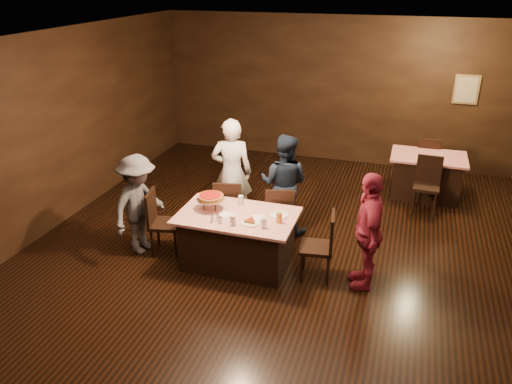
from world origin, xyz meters
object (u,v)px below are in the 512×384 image
Objects in this scene: chair_far_right at (280,214)px; chair_end_left at (165,223)px; chair_back_near at (427,186)px; diner_red_shirt at (368,231)px; chair_back_far at (427,160)px; chair_end_right at (316,246)px; diner_grey_knit at (139,204)px; glass_front_right at (264,223)px; glass_front_left at (233,220)px; pizza_stand at (211,197)px; glass_amber at (279,218)px; diner_white_jacket at (232,172)px; back_table at (426,176)px; glass_back at (241,200)px; diner_navy_hoodie at (284,184)px; main_table at (238,239)px; chair_far_left at (229,207)px; plate_empty at (279,215)px.

chair_far_right is 1.00× the size of chair_end_left.
diner_red_shirt is at bearing -103.60° from chair_back_near.
chair_back_far is at bearing -55.64° from chair_end_left.
diner_grey_knit is (-2.56, -0.07, 0.27)m from chair_end_right.
diner_red_shirt is 1.32m from glass_front_right.
chair_end_left is at bearing 165.38° from glass_front_left.
chair_back_far is 0.64× the size of diner_grey_knit.
chair_back_near reaches higher than glass_front_left.
glass_amber is (1.00, -0.10, -0.11)m from pizza_stand.
pizza_stand is (-2.87, -3.78, 0.48)m from chair_back_far.
diner_white_jacket is 1.57m from glass_front_left.
chair_end_left is 2.20m from chair_end_right.
chair_end_right is (-1.37, -3.23, 0.09)m from back_table.
glass_back is at bearing -112.03° from chair_end_right.
diner_grey_knit is at bearing -173.70° from pizza_stand.
chair_end_left is 1.15m from glass_back.
diner_navy_hoodie reaches higher than back_table.
glass_front_left is at bearing -37.87° from pizza_stand.
pizza_stand is 2.71× the size of glass_amber.
chair_end_right is 2.88m from chair_back_near.
diner_grey_knit is (-3.94, -2.60, 0.27)m from chair_back_near.
chair_back_near is at bearing -67.31° from chair_end_left.
back_table is 4.33m from pizza_stand.
chair_back_near is at bearing 151.03° from diner_red_shirt.
diner_white_jacket is at bearing -133.54° from chair_end_right.
main_table is 1.68× the size of chair_end_left.
chair_far_left is 0.54× the size of diner_white_jacket.
chair_far_right is 0.73m from glass_back.
chair_far_left is 0.60× the size of diner_red_shirt.
plate_empty is at bearing -112.67° from chair_end_right.
chair_end_right is 0.62m from glass_amber.
diner_navy_hoodie reaches higher than glass_front_left.
main_table is at bearing 76.65° from diner_navy_hoodie.
chair_back_far is at bearing 64.26° from glass_amber.
diner_white_jacket is at bearing -145.29° from back_table.
glass_amber is at bearing -75.96° from plate_empty.
diner_grey_knit is at bearing -143.74° from chair_back_near.
chair_back_near is 3.83m from pizza_stand.
chair_back_near is 2.55m from diner_navy_hoodie.
chair_end_left is at bearing -164.05° from glass_back.
chair_far_right is at bearing -144.39° from chair_end_right.
plate_empty is at bearing -121.93° from back_table.
chair_back_near is at bearing 40.86° from pizza_stand.
diner_red_shirt is (-0.74, -3.20, 0.40)m from back_table.
chair_back_far is at bearing 57.19° from main_table.
glass_front_right is at bearing -76.38° from chair_end_right.
diner_red_shirt reaches higher than plate_empty.
diner_grey_knit reaches higher than chair_far_right.
chair_far_left is at bearing 32.42° from diner_navy_hoodie.
back_table is 9.29× the size of glass_front_left.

